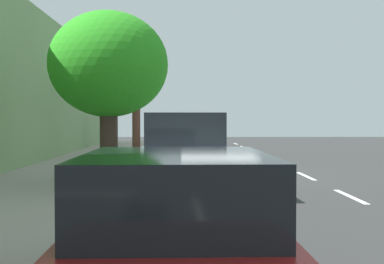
{
  "coord_description": "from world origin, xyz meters",
  "views": [
    {
      "loc": [
        1.22,
        16.48,
        1.81
      ],
      "look_at": [
        0.69,
        -10.68,
        1.11
      ],
      "focal_mm": 47.18,
      "sensor_mm": 36.0,
      "label": 1
    }
  ],
  "objects": [
    {
      "name": "parked_suv_tan_nearest",
      "position": [
        1.18,
        -14.81,
        1.03
      ],
      "size": [
        2.13,
        4.78,
        1.99
      ],
      "color": "tan",
      "rests_on": "ground"
    },
    {
      "name": "ground",
      "position": [
        0.0,
        0.0,
        0.0
      ],
      "size": [
        68.7,
        68.7,
        0.0
      ],
      "primitive_type": "plane",
      "color": "#303030"
    },
    {
      "name": "parked_pickup_white_mid",
      "position": [
        1.2,
        4.43,
        0.9
      ],
      "size": [
        2.14,
        5.35,
        1.95
      ],
      "color": "white",
      "rests_on": "ground"
    },
    {
      "name": "lane_stripe_centre",
      "position": [
        -2.71,
        -1.47,
        0.0
      ],
      "size": [
        0.14,
        40.0,
        0.01
      ],
      "color": "white",
      "rests_on": "ground"
    },
    {
      "name": "building_facade",
      "position": [
        6.97,
        0.0,
        3.04
      ],
      "size": [
        0.5,
        42.94,
        6.07
      ],
      "primitive_type": "cube",
      "color": "#7EA26A",
      "rests_on": "ground"
    },
    {
      "name": "curb_edge",
      "position": [
        2.2,
        0.0,
        0.07
      ],
      "size": [
        0.16,
        42.94,
        0.15
      ],
      "primitive_type": "cube",
      "color": "gray",
      "rests_on": "ground"
    },
    {
      "name": "lane_stripe_bike_edge",
      "position": [
        0.73,
        0.0,
        0.0
      ],
      "size": [
        0.12,
        42.94,
        0.01
      ],
      "primitive_type": "cube",
      "color": "white",
      "rests_on": "ground"
    },
    {
      "name": "sidewalk",
      "position": [
        4.5,
        0.0,
        0.07
      ],
      "size": [
        4.44,
        42.94,
        0.15
      ],
      "primitive_type": "cube",
      "color": "#9C9289",
      "rests_on": "ground"
    },
    {
      "name": "cyclist_with_backpack",
      "position": [
        1.96,
        -10.43,
        1.07
      ],
      "size": [
        0.49,
        0.59,
        1.75
      ],
      "color": "#C6B284",
      "rests_on": "ground"
    },
    {
      "name": "street_tree_near_cyclist",
      "position": [
        3.18,
        -5.0,
        3.7
      ],
      "size": [
        2.55,
        2.55,
        4.66
      ],
      "color": "brown",
      "rests_on": "sidewalk"
    },
    {
      "name": "pedestrian_on_phone",
      "position": [
        5.47,
        -12.01,
        1.09
      ],
      "size": [
        0.37,
        0.57,
        1.67
      ],
      "color": "black",
      "rests_on": "sidewalk"
    },
    {
      "name": "bicycle_at_curb",
      "position": [
        1.74,
        -9.99,
        0.39
      ],
      "size": [
        1.74,
        0.57,
        0.79
      ],
      "color": "black",
      "rests_on": "ground"
    },
    {
      "name": "parked_sedan_red_far",
      "position": [
        1.27,
        12.22,
        0.75
      ],
      "size": [
        1.88,
        4.42,
        1.52
      ],
      "color": "maroon",
      "rests_on": "ground"
    },
    {
      "name": "parked_sedan_silver_second",
      "position": [
        1.16,
        -3.62,
        0.75
      ],
      "size": [
        1.84,
        4.4,
        1.52
      ],
      "color": "#B7BABF",
      "rests_on": "ground"
    },
    {
      "name": "street_tree_mid_block",
      "position": [
        3.18,
        3.02,
        3.23
      ],
      "size": [
        3.16,
        3.16,
        4.53
      ],
      "color": "#48332C",
      "rests_on": "sidewalk"
    }
  ]
}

